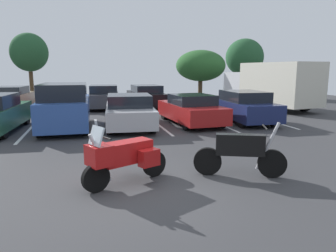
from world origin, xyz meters
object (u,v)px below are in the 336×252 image
(car_red, at_px, (191,109))
(car_far_tan, at_px, (12,99))
(motorcycle_touring, at_px, (123,156))
(box_truck, at_px, (271,85))
(car_far_charcoal, at_px, (104,97))
(car_blue, at_px, (65,107))
(car_navy, at_px, (243,106))
(car_silver, at_px, (129,111))
(car_far_black, at_px, (146,96))
(car_far_maroon, at_px, (60,98))
(motorcycle_second, at_px, (240,152))

(car_red, relative_size, car_far_tan, 1.06)
(motorcycle_touring, height_order, box_truck, box_truck)
(car_far_tan, height_order, car_far_charcoal, car_far_charcoal)
(car_blue, relative_size, car_navy, 1.01)
(car_blue, distance_m, car_navy, 8.14)
(car_silver, height_order, car_far_black, car_far_black)
(car_red, xyz_separation_m, car_far_maroon, (-6.32, 7.17, 0.04))
(car_blue, distance_m, car_far_maroon, 7.26)
(car_navy, xyz_separation_m, car_far_black, (-3.44, 7.02, -0.00))
(motorcycle_second, relative_size, car_red, 0.44)
(car_blue, xyz_separation_m, car_red, (5.52, 0.04, -0.28))
(motorcycle_second, height_order, car_red, car_red)
(car_far_charcoal, height_order, box_truck, box_truck)
(car_navy, bearing_deg, motorcycle_touring, -132.69)
(car_red, distance_m, car_far_black, 7.01)
(motorcycle_touring, distance_m, box_truck, 15.54)
(car_far_tan, bearing_deg, car_far_charcoal, -2.95)
(car_blue, xyz_separation_m, car_far_charcoal, (1.94, 6.81, -0.21))
(car_far_charcoal, bearing_deg, car_far_tan, 177.05)
(car_silver, bearing_deg, car_navy, 0.60)
(car_far_maroon, height_order, car_far_black, car_far_black)
(car_silver, height_order, car_red, car_silver)
(car_silver, bearing_deg, car_far_maroon, 115.34)
(car_silver, relative_size, car_far_maroon, 1.07)
(motorcycle_second, bearing_deg, box_truck, 55.36)
(car_far_maroon, bearing_deg, car_silver, -64.66)
(motorcycle_second, xyz_separation_m, box_truck, (7.91, 11.45, 0.95))
(car_far_charcoal, bearing_deg, box_truck, -14.04)
(motorcycle_second, height_order, car_blue, car_blue)
(motorcycle_second, bearing_deg, car_blue, 120.96)
(box_truck, bearing_deg, car_red, -147.97)
(car_silver, xyz_separation_m, car_far_tan, (-6.19, 7.16, 0.05))
(car_red, relative_size, car_far_maroon, 1.01)
(car_silver, xyz_separation_m, car_far_maroon, (-3.45, 7.28, 0.02))
(car_far_tan, xyz_separation_m, car_far_maroon, (2.74, 0.12, -0.04))
(car_far_charcoal, bearing_deg, car_navy, -47.78)
(car_far_maroon, bearing_deg, car_navy, -38.98)
(motorcycle_second, bearing_deg, motorcycle_touring, 177.26)
(car_navy, xyz_separation_m, car_far_charcoal, (-6.19, 6.82, 0.00))
(box_truck, bearing_deg, car_far_charcoal, 165.96)
(car_navy, bearing_deg, car_far_tan, 148.67)
(car_blue, bearing_deg, motorcycle_second, -59.04)
(car_far_charcoal, height_order, car_far_black, car_far_charcoal)
(car_far_tan, height_order, car_far_black, car_far_tan)
(car_red, bearing_deg, motorcycle_touring, -118.73)
(car_far_tan, bearing_deg, car_blue, -63.48)
(motorcycle_second, xyz_separation_m, car_far_charcoal, (-2.38, 14.02, 0.15))
(car_blue, xyz_separation_m, box_truck, (12.23, 4.24, 0.59))
(car_blue, relative_size, car_silver, 0.95)
(car_blue, bearing_deg, motorcycle_touring, -77.11)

